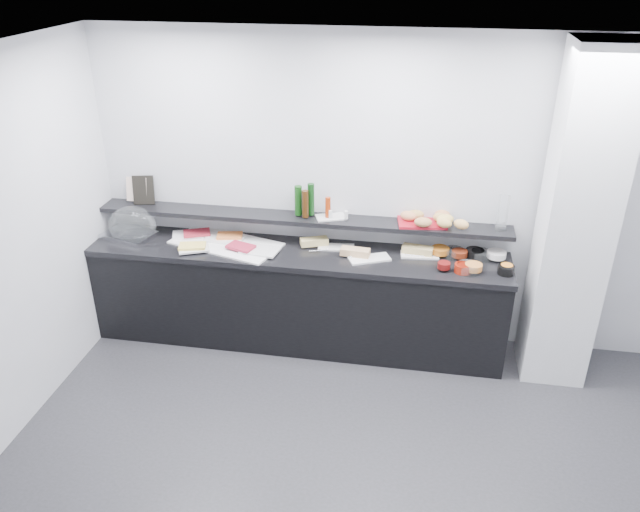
% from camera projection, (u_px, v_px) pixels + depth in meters
% --- Properties ---
extents(ground, '(5.00, 5.00, 0.00)m').
position_uv_depth(ground, '(349.00, 492.00, 4.14)').
color(ground, '#2D2D30').
rests_on(ground, ground).
extents(back_wall, '(5.00, 0.02, 2.70)m').
position_uv_depth(back_wall, '(383.00, 195.00, 5.29)').
color(back_wall, silver).
rests_on(back_wall, ground).
extents(ceiling, '(5.00, 5.00, 0.00)m').
position_uv_depth(ceiling, '(361.00, 78.00, 2.93)').
color(ceiling, white).
rests_on(ceiling, back_wall).
extents(column, '(0.50, 0.50, 2.70)m').
position_uv_depth(column, '(576.00, 223.00, 4.76)').
color(column, silver).
rests_on(column, ground).
extents(buffet_cabinet, '(3.60, 0.60, 0.85)m').
position_uv_depth(buffet_cabinet, '(297.00, 299.00, 5.55)').
color(buffet_cabinet, black).
rests_on(buffet_cabinet, ground).
extents(counter_top, '(3.62, 0.62, 0.05)m').
position_uv_depth(counter_top, '(296.00, 254.00, 5.35)').
color(counter_top, black).
rests_on(counter_top, buffet_cabinet).
extents(wall_shelf, '(3.60, 0.25, 0.04)m').
position_uv_depth(wall_shelf, '(300.00, 219.00, 5.39)').
color(wall_shelf, black).
rests_on(wall_shelf, back_wall).
extents(cloche_base, '(0.50, 0.40, 0.04)m').
position_uv_depth(cloche_base, '(129.00, 235.00, 5.59)').
color(cloche_base, silver).
rests_on(cloche_base, counter_top).
extents(cloche_dome, '(0.48, 0.39, 0.34)m').
position_uv_depth(cloche_dome, '(132.00, 225.00, 5.53)').
color(cloche_dome, silver).
rests_on(cloche_dome, cloche_base).
extents(linen_runner, '(1.04, 0.70, 0.01)m').
position_uv_depth(linen_runner, '(226.00, 243.00, 5.46)').
color(linen_runner, white).
rests_on(linen_runner, counter_top).
extents(platter_meat_a, '(0.32, 0.27, 0.01)m').
position_uv_depth(platter_meat_a, '(188.00, 234.00, 5.59)').
color(platter_meat_a, white).
rests_on(platter_meat_a, linen_runner).
extents(food_meat_a, '(0.27, 0.23, 0.02)m').
position_uv_depth(food_meat_a, '(197.00, 233.00, 5.58)').
color(food_meat_a, maroon).
rests_on(food_meat_a, platter_meat_a).
extents(platter_salmon, '(0.35, 0.25, 0.01)m').
position_uv_depth(platter_salmon, '(225.00, 238.00, 5.52)').
color(platter_salmon, white).
rests_on(platter_salmon, linen_runner).
extents(food_salmon, '(0.24, 0.18, 0.02)m').
position_uv_depth(food_salmon, '(230.00, 236.00, 5.53)').
color(food_salmon, orange).
rests_on(food_salmon, platter_salmon).
extents(platter_cheese, '(0.30, 0.26, 0.01)m').
position_uv_depth(platter_cheese, '(194.00, 248.00, 5.34)').
color(platter_cheese, silver).
rests_on(platter_cheese, linen_runner).
extents(food_cheese, '(0.25, 0.19, 0.02)m').
position_uv_depth(food_cheese, '(192.00, 246.00, 5.34)').
color(food_cheese, '#E8CC5A').
rests_on(food_cheese, platter_cheese).
extents(platter_meat_b, '(0.34, 0.25, 0.01)m').
position_uv_depth(platter_meat_b, '(260.00, 250.00, 5.30)').
color(platter_meat_b, white).
rests_on(platter_meat_b, linen_runner).
extents(food_meat_b, '(0.26, 0.21, 0.02)m').
position_uv_depth(food_meat_b, '(241.00, 247.00, 5.33)').
color(food_meat_b, maroon).
rests_on(food_meat_b, platter_meat_b).
extents(sandwich_plate_left, '(0.32, 0.16, 0.01)m').
position_uv_depth(sandwich_plate_left, '(336.00, 247.00, 5.39)').
color(sandwich_plate_left, white).
rests_on(sandwich_plate_left, counter_top).
extents(sandwich_food_left, '(0.26, 0.17, 0.06)m').
position_uv_depth(sandwich_food_left, '(314.00, 242.00, 5.41)').
color(sandwich_food_left, '#DFC775').
rests_on(sandwich_food_left, sandwich_plate_left).
extents(tongs_left, '(0.15, 0.06, 0.01)m').
position_uv_depth(tongs_left, '(319.00, 250.00, 5.31)').
color(tongs_left, '#A8ACAF').
rests_on(tongs_left, sandwich_plate_left).
extents(sandwich_plate_mid, '(0.37, 0.28, 0.01)m').
position_uv_depth(sandwich_plate_mid, '(369.00, 259.00, 5.20)').
color(sandwich_plate_mid, white).
rests_on(sandwich_plate_mid, counter_top).
extents(sandwich_food_mid, '(0.25, 0.11, 0.06)m').
position_uv_depth(sandwich_food_mid, '(355.00, 252.00, 5.22)').
color(sandwich_food_mid, tan).
rests_on(sandwich_food_mid, sandwich_plate_mid).
extents(tongs_mid, '(0.16, 0.04, 0.01)m').
position_uv_depth(tongs_mid, '(358.00, 257.00, 5.20)').
color(tongs_mid, '#AAABB1').
rests_on(tongs_mid, sandwich_plate_mid).
extents(sandwich_plate_right, '(0.33, 0.16, 0.01)m').
position_uv_depth(sandwich_plate_right, '(420.00, 255.00, 5.26)').
color(sandwich_plate_right, white).
rests_on(sandwich_plate_right, counter_top).
extents(sandwich_food_right, '(0.27, 0.13, 0.06)m').
position_uv_depth(sandwich_food_right, '(418.00, 250.00, 5.26)').
color(sandwich_food_right, tan).
rests_on(sandwich_food_right, sandwich_plate_right).
extents(tongs_right, '(0.16, 0.02, 0.01)m').
position_uv_depth(tongs_right, '(415.00, 255.00, 5.23)').
color(tongs_right, '#B9BBC0').
rests_on(tongs_right, sandwich_plate_right).
extents(bowl_glass_fruit, '(0.22, 0.22, 0.07)m').
position_uv_depth(bowl_glass_fruit, '(454.00, 253.00, 5.23)').
color(bowl_glass_fruit, white).
rests_on(bowl_glass_fruit, counter_top).
extents(fill_glass_fruit, '(0.17, 0.17, 0.05)m').
position_uv_depth(fill_glass_fruit, '(440.00, 250.00, 5.25)').
color(fill_glass_fruit, '#C66A1B').
rests_on(fill_glass_fruit, bowl_glass_fruit).
extents(bowl_black_jam, '(0.17, 0.17, 0.07)m').
position_uv_depth(bowl_black_jam, '(475.00, 253.00, 5.22)').
color(bowl_black_jam, black).
rests_on(bowl_black_jam, counter_top).
extents(fill_black_jam, '(0.17, 0.17, 0.05)m').
position_uv_depth(fill_black_jam, '(460.00, 253.00, 5.20)').
color(fill_black_jam, '#63200E').
rests_on(fill_black_jam, bowl_black_jam).
extents(bowl_glass_cream, '(0.19, 0.19, 0.07)m').
position_uv_depth(bowl_glass_cream, '(481.00, 255.00, 5.20)').
color(bowl_glass_cream, white).
rests_on(bowl_glass_cream, counter_top).
extents(fill_glass_cream, '(0.20, 0.20, 0.05)m').
position_uv_depth(fill_glass_cream, '(496.00, 254.00, 5.18)').
color(fill_glass_cream, white).
rests_on(fill_glass_cream, bowl_glass_cream).
extents(bowl_red_jam, '(0.16, 0.16, 0.07)m').
position_uv_depth(bowl_red_jam, '(462.00, 268.00, 4.99)').
color(bowl_red_jam, maroon).
rests_on(bowl_red_jam, counter_top).
extents(fill_red_jam, '(0.13, 0.13, 0.05)m').
position_uv_depth(fill_red_jam, '(444.00, 265.00, 5.00)').
color(fill_red_jam, '#580D0C').
rests_on(fill_red_jam, bowl_red_jam).
extents(bowl_glass_salmon, '(0.23, 0.23, 0.07)m').
position_uv_depth(bowl_glass_salmon, '(468.00, 268.00, 4.99)').
color(bowl_glass_salmon, white).
rests_on(bowl_glass_salmon, counter_top).
extents(fill_glass_salmon, '(0.18, 0.18, 0.05)m').
position_uv_depth(fill_glass_salmon, '(474.00, 267.00, 4.98)').
color(fill_glass_salmon, orange).
rests_on(fill_glass_salmon, bowl_glass_salmon).
extents(bowl_black_fruit, '(0.14, 0.14, 0.07)m').
position_uv_depth(bowl_black_fruit, '(506.00, 270.00, 4.96)').
color(bowl_black_fruit, black).
rests_on(bowl_black_fruit, counter_top).
extents(fill_black_fruit, '(0.11, 0.11, 0.05)m').
position_uv_depth(fill_black_fruit, '(507.00, 267.00, 4.97)').
color(fill_black_fruit, orange).
rests_on(fill_black_fruit, bowl_black_fruit).
extents(framed_print, '(0.20, 0.11, 0.26)m').
position_uv_depth(framed_print, '(143.00, 190.00, 5.59)').
color(framed_print, black).
rests_on(framed_print, wall_shelf).
extents(print_art, '(0.20, 0.06, 0.22)m').
position_uv_depth(print_art, '(136.00, 189.00, 5.60)').
color(print_art, beige).
rests_on(print_art, framed_print).
extents(condiment_tray, '(0.29, 0.23, 0.01)m').
position_uv_depth(condiment_tray, '(331.00, 217.00, 5.35)').
color(condiment_tray, silver).
rests_on(condiment_tray, wall_shelf).
extents(bottle_green_a, '(0.08, 0.08, 0.26)m').
position_uv_depth(bottle_green_a, '(298.00, 201.00, 5.33)').
color(bottle_green_a, '#103B10').
rests_on(bottle_green_a, condiment_tray).
extents(bottle_brown, '(0.07, 0.07, 0.24)m').
position_uv_depth(bottle_brown, '(305.00, 204.00, 5.29)').
color(bottle_brown, '#351D09').
rests_on(bottle_brown, condiment_tray).
extents(bottle_green_b, '(0.07, 0.07, 0.28)m').
position_uv_depth(bottle_green_b, '(311.00, 199.00, 5.33)').
color(bottle_green_b, '#0E3310').
rests_on(bottle_green_b, condiment_tray).
extents(bottle_hot, '(0.06, 0.06, 0.18)m').
position_uv_depth(bottle_hot, '(328.00, 207.00, 5.30)').
color(bottle_hot, '#9F2E0B').
rests_on(bottle_hot, condiment_tray).
extents(shaker_salt, '(0.04, 0.04, 0.07)m').
position_uv_depth(shaker_salt, '(346.00, 215.00, 5.29)').
color(shaker_salt, white).
rests_on(shaker_salt, condiment_tray).
extents(shaker_pepper, '(0.04, 0.04, 0.07)m').
position_uv_depth(shaker_pepper, '(331.00, 215.00, 5.30)').
color(shaker_pepper, white).
rests_on(shaker_pepper, condiment_tray).
extents(bread_tray, '(0.43, 0.33, 0.02)m').
position_uv_depth(bread_tray, '(422.00, 222.00, 5.25)').
color(bread_tray, '#A21120').
rests_on(bread_tray, wall_shelf).
extents(bread_roll_nw, '(0.15, 0.10, 0.08)m').
position_uv_depth(bread_roll_nw, '(416.00, 215.00, 5.26)').
color(bread_roll_nw, '#B38944').
rests_on(bread_roll_nw, bread_tray).
extents(bread_roll_n, '(0.15, 0.12, 0.08)m').
position_uv_depth(bread_roll_n, '(443.00, 215.00, 5.26)').
color(bread_roll_n, '#C17849').
rests_on(bread_roll_n, bread_tray).
extents(bread_roll_ne, '(0.14, 0.10, 0.08)m').
position_uv_depth(bread_roll_ne, '(440.00, 218.00, 5.20)').
color(bread_roll_ne, '#B98A46').
rests_on(bread_roll_ne, bread_tray).
extents(bread_roll_sw, '(0.15, 0.09, 0.08)m').
position_uv_depth(bread_roll_sw, '(423.00, 222.00, 5.12)').
color(bread_roll_sw, '#B07743').
rests_on(bread_roll_sw, bread_tray).
extents(bread_roll_s, '(0.14, 0.11, 0.08)m').
position_uv_depth(bread_roll_s, '(444.00, 223.00, 5.10)').
color(bread_roll_s, tan).
rests_on(bread_roll_s, bread_tray).
extents(bread_roll_se, '(0.15, 0.13, 0.08)m').
position_uv_depth(bread_roll_se, '(461.00, 224.00, 5.08)').
color(bread_roll_se, tan).
rests_on(bread_roll_se, bread_tray).
extents(bread_roll_midw, '(0.16, 0.13, 0.08)m').
position_uv_depth(bread_roll_midw, '(408.00, 216.00, 5.24)').
color(bread_roll_midw, '#C97E4D').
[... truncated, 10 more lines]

